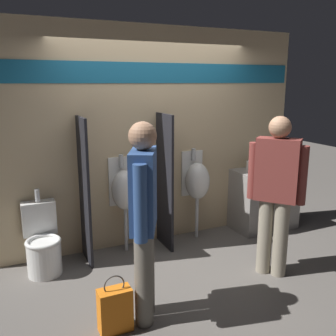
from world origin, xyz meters
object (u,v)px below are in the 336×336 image
person_with_lanyard (144,215)px  shopping_bag (115,310)px  urinal_near_counter (125,190)px  cell_phone (255,173)px  sink_basin (260,166)px  toilet (43,245)px  person_in_vest (276,190)px  urinal_far (197,181)px

person_with_lanyard → shopping_bag: person_with_lanyard is taller
urinal_near_counter → person_with_lanyard: 1.41m
cell_phone → sink_basin: bearing=36.5°
toilet → person_in_vest: bearing=-25.7°
urinal_far → toilet: (-1.98, -0.12, -0.47)m
cell_phone → urinal_near_counter: bearing=173.3°
toilet → person_with_lanyard: person_with_lanyard is taller
sink_basin → shopping_bag: 2.98m
sink_basin → cell_phone: 0.27m
person_with_lanyard → shopping_bag: bearing=128.1°
urinal_far → shopping_bag: 2.20m
shopping_bag → person_in_vest: bearing=7.2°
toilet → sink_basin: bearing=1.4°
urinal_near_counter → urinal_far: bearing=0.0°
shopping_bag → urinal_near_counter: bearing=68.3°
cell_phone → shopping_bag: 2.71m
sink_basin → person_in_vest: bearing=-121.8°
cell_phone → urinal_far: urinal_far is taller
toilet → person_with_lanyard: (0.71, -1.25, 0.65)m
cell_phone → urinal_far: size_ratio=0.12×
cell_phone → person_in_vest: size_ratio=0.08×
person_in_vest → urinal_near_counter: bearing=6.8°
urinal_far → person_in_vest: (0.26, -1.20, 0.17)m
cell_phone → shopping_bag: bearing=-152.2°
person_in_vest → shopping_bag: size_ratio=3.39×
toilet → person_with_lanyard: size_ratio=0.51×
shopping_bag → urinal_far: bearing=42.6°
sink_basin → shopping_bag: sink_basin is taller
urinal_near_counter → shopping_bag: (-0.57, -1.43, -0.58)m
cell_phone → person_in_vest: person_in_vest is taller
sink_basin → urinal_near_counter: urinal_near_counter is taller
toilet → cell_phone: bearing=-1.7°
urinal_near_counter → person_with_lanyard: (-0.28, -1.37, 0.18)m
person_in_vest → toilet: bearing=24.9°
urinal_far → shopping_bag: size_ratio=2.36×
cell_phone → toilet: bearing=178.3°
urinal_far → person_with_lanyard: 1.88m
toilet → shopping_bag: (0.42, -1.31, -0.12)m
person_with_lanyard → urinal_near_counter: bearing=14.9°
cell_phone → urinal_near_counter: (-1.76, 0.21, -0.07)m
sink_basin → person_in_vest: person_in_vest is taller
cell_phone → person_with_lanyard: size_ratio=0.08×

